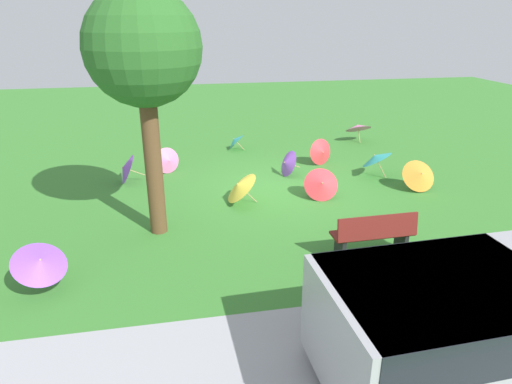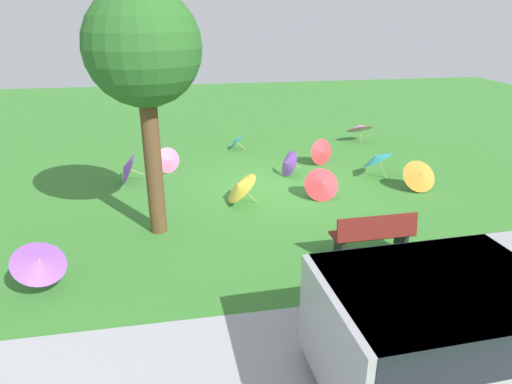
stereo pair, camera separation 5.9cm
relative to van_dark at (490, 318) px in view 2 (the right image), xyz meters
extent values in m
plane|color=#387A2D|center=(1.01, -7.11, -0.91)|extent=(40.00, 40.00, 0.00)
cube|color=#99999E|center=(-0.17, -0.01, -0.06)|extent=(4.67, 2.07, 1.35)
cube|color=black|center=(0.75, 0.03, 0.34)|extent=(2.64, 2.01, 0.55)
cylinder|color=black|center=(1.48, -0.90, -0.53)|extent=(0.77, 0.25, 0.76)
cube|color=maroon|center=(0.05, -3.24, -0.46)|extent=(1.61, 0.48, 0.05)
cube|color=maroon|center=(0.05, -3.04, -0.24)|extent=(1.60, 0.15, 0.45)
cube|color=black|center=(0.69, -3.23, -0.69)|extent=(0.09, 0.41, 0.45)
cube|color=black|center=(-0.59, -3.25, -0.69)|extent=(0.09, 0.41, 0.45)
cylinder|color=brown|center=(4.14, -5.03, 0.66)|extent=(0.35, 0.35, 3.14)
sphere|color=#286023|center=(4.14, -5.03, 2.89)|extent=(2.22, 2.22, 2.22)
cylinder|color=tan|center=(4.02, -9.10, -0.59)|extent=(0.19, 0.36, 0.11)
cone|color=pink|center=(3.90, -8.85, -0.52)|extent=(0.83, 0.63, 0.78)
sphere|color=tan|center=(3.87, -8.78, -0.50)|extent=(0.05, 0.05, 0.04)
cylinder|color=tan|center=(6.14, -3.23, -0.66)|extent=(0.23, 0.28, 0.51)
cone|color=purple|center=(6.01, -3.07, -0.35)|extent=(1.21, 1.20, 0.60)
sphere|color=tan|center=(5.98, -3.04, -0.29)|extent=(0.06, 0.06, 0.05)
cylinder|color=tan|center=(1.43, -10.88, -0.77)|extent=(0.26, 0.14, 0.28)
cone|color=teal|center=(1.60, -10.96, -0.58)|extent=(0.87, 0.92, 0.61)
sphere|color=tan|center=(1.64, -10.98, -0.53)|extent=(0.06, 0.05, 0.05)
cylinder|color=tan|center=(-2.11, -7.34, -0.66)|extent=(0.27, 0.22, 0.51)
cone|color=teal|center=(-1.96, -7.46, -0.34)|extent=(1.21, 1.22, 0.59)
sphere|color=tan|center=(-1.93, -7.48, -0.27)|extent=(0.06, 0.06, 0.05)
cylinder|color=tan|center=(4.78, -8.27, -0.63)|extent=(0.45, 0.07, 0.23)
cone|color=purple|center=(5.07, -8.24, -0.49)|extent=(0.60, 0.91, 0.84)
sphere|color=tan|center=(5.13, -8.23, -0.46)|extent=(0.05, 0.04, 0.05)
cylinder|color=tan|center=(1.95, -6.20, -0.71)|extent=(0.39, 0.04, 0.41)
cone|color=yellow|center=(2.19, -6.19, -0.45)|extent=(0.82, 0.95, 0.75)
sphere|color=tan|center=(2.24, -6.19, -0.39)|extent=(0.05, 0.04, 0.05)
cylinder|color=tan|center=(-3.01, -11.06, -0.68)|extent=(0.04, 0.24, 0.47)
cone|color=pink|center=(-3.00, -11.20, -0.37)|extent=(1.00, 0.98, 0.55)
sphere|color=tan|center=(-3.00, -11.24, -0.30)|extent=(0.04, 0.05, 0.05)
cylinder|color=tan|center=(0.29, -8.02, -0.63)|extent=(0.37, 0.08, 0.17)
cone|color=purple|center=(0.54, -7.98, -0.52)|extent=(0.56, 0.84, 0.78)
sphere|color=tan|center=(0.60, -7.97, -0.49)|extent=(0.05, 0.04, 0.05)
cylinder|color=tan|center=(-0.67, -9.05, -0.55)|extent=(0.21, 0.46, 0.11)
cone|color=#D8383F|center=(-0.79, -8.77, -0.50)|extent=(0.86, 0.57, 0.83)
sphere|color=tan|center=(-0.82, -8.71, -0.49)|extent=(0.05, 0.05, 0.04)
cylinder|color=tan|center=(-2.62, -6.49, -0.71)|extent=(0.03, 0.49, 0.39)
cone|color=orange|center=(-2.63, -6.17, -0.47)|extent=(0.90, 0.71, 0.82)
sphere|color=tan|center=(-2.63, -6.10, -0.40)|extent=(0.04, 0.05, 0.05)
cylinder|color=tan|center=(0.08, -6.36, -0.68)|extent=(0.07, 0.37, 0.27)
cone|color=#D8383F|center=(0.10, -6.12, -0.51)|extent=(0.94, 0.73, 0.81)
sphere|color=tan|center=(0.11, -6.05, -0.46)|extent=(0.04, 0.05, 0.05)
camera|label=1|loc=(3.69, 3.88, 3.45)|focal=31.25mm
camera|label=2|loc=(3.63, 3.90, 3.45)|focal=31.25mm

